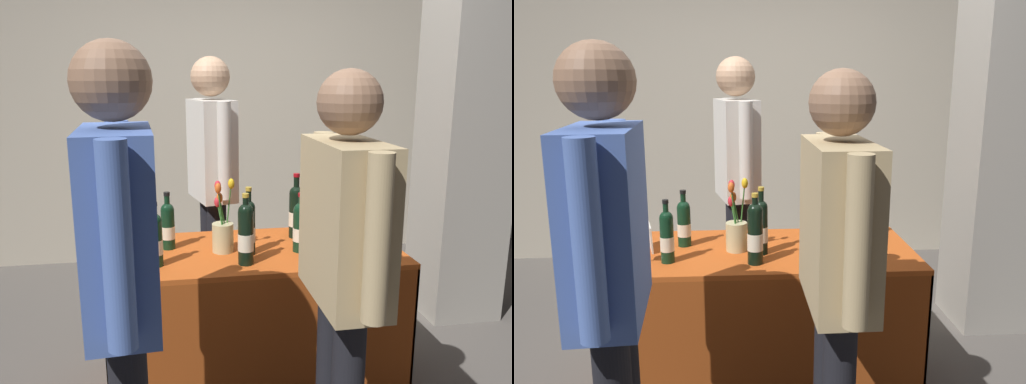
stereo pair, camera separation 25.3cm
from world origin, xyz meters
The scene contains 21 objects.
ground_plane centered at (0.00, 0.00, 0.00)m, with size 12.00×12.00×0.00m, color #514C47.
back_partition centered at (0.00, 2.09, 1.51)m, with size 6.20×0.12×3.02m, color #B2A893.
concrete_pillar centered at (1.51, 0.63, 1.46)m, with size 0.48×0.48×2.93m, color gray.
tasting_table centered at (0.00, 0.00, 0.51)m, with size 1.46×0.69×0.75m.
featured_wine_bottle centered at (0.22, -0.07, 0.88)m, with size 0.08×0.08×0.30m.
display_bottle_0 centered at (-0.50, -0.16, 0.88)m, with size 0.07×0.07×0.31m.
display_bottle_1 centered at (-0.08, -0.20, 0.90)m, with size 0.07×0.07×0.34m.
display_bottle_2 centered at (-0.44, 0.08, 0.87)m, with size 0.07×0.07×0.30m.
display_bottle_3 centered at (0.52, 0.13, 0.88)m, with size 0.07×0.07×0.32m.
display_bottle_4 centered at (0.34, 0.22, 0.89)m, with size 0.07×0.07×0.32m.
display_bottle_5 centered at (0.25, 0.16, 0.90)m, with size 0.08×0.08×0.36m.
display_bottle_6 centered at (0.35, 0.12, 0.88)m, with size 0.07×0.07×0.30m.
display_bottle_7 centered at (-0.05, -0.07, 0.89)m, with size 0.07×0.07×0.34m.
wine_glass_near_vendor centered at (0.22, -0.18, 0.84)m, with size 0.06×0.06×0.14m.
wine_glass_mid centered at (-0.61, -0.17, 0.84)m, with size 0.08×0.08×0.13m.
wine_glass_near_taster centered at (0.32, -0.18, 0.86)m, with size 0.07×0.07×0.16m.
flower_vase centered at (-0.17, -0.01, 0.86)m, with size 0.11×0.11×0.38m.
brochure_stand centered at (-0.61, 0.04, 0.82)m, with size 0.17×0.01×0.13m, color silver.
vendor_presenter centered at (-0.16, 0.67, 1.04)m, with size 0.29×0.54×1.73m.
taster_foreground_right centered at (-0.57, -0.91, 1.04)m, with size 0.24×0.61×1.72m.
taster_foreground_left centered at (0.19, -0.78, 0.99)m, with size 0.23×0.64×1.64m.
Camera 1 is at (-0.41, -2.44, 1.61)m, focal length 35.55 mm.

